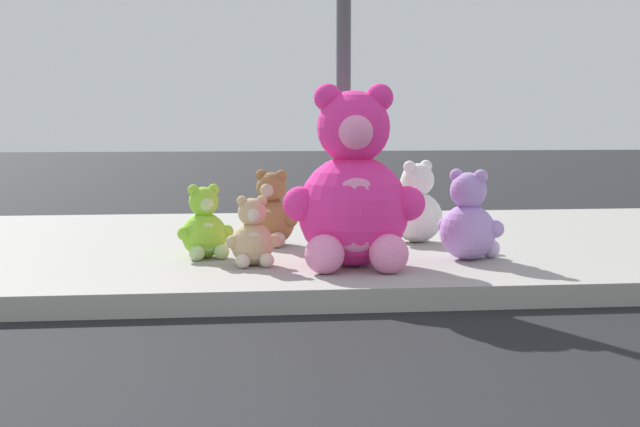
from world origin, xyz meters
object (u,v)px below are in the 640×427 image
at_px(plush_brown, 271,215).
at_px(plush_lime, 205,228).
at_px(sign_pole, 344,29).
at_px(plush_pink_large, 354,194).
at_px(plush_tan, 252,238).
at_px(plush_white, 415,209).
at_px(plush_lavender, 469,223).

bearing_deg(plush_brown, plush_lime, -130.92).
relative_size(sign_pole, plush_pink_large, 2.51).
bearing_deg(plush_lime, sign_pole, 4.46).
height_order(plush_pink_large, plush_tan, plush_pink_large).
bearing_deg(plush_brown, plush_white, 2.35).
distance_m(plush_lime, plush_tan, 0.52).
distance_m(plush_white, plush_tan, 1.75).
xyz_separation_m(plush_brown, plush_tan, (-0.18, -0.99, -0.05)).
height_order(sign_pole, plush_tan, sign_pole).
xyz_separation_m(plush_lime, plush_lavender, (1.93, -0.29, 0.05)).
bearing_deg(plush_lime, plush_lavender, -8.47).
height_order(sign_pole, plush_brown, sign_pole).
xyz_separation_m(plush_pink_large, plush_brown, (-0.52, 1.11, -0.26)).
height_order(plush_white, plush_tan, plush_white).
relative_size(sign_pole, plush_tan, 6.46).
xyz_separation_m(plush_lime, plush_brown, (0.53, 0.61, 0.03)).
relative_size(plush_lime, plush_white, 0.80).
bearing_deg(plush_white, plush_lavender, -78.66).
relative_size(plush_lime, plush_brown, 0.89).
bearing_deg(sign_pole, plush_brown, 135.06).
bearing_deg(plush_pink_large, sign_pole, 89.19).
bearing_deg(plush_lime, plush_brown, 49.08).
bearing_deg(plush_lavender, plush_lime, 171.53).
relative_size(sign_pole, plush_white, 4.65).
height_order(plush_pink_large, plush_brown, plush_pink_large).
bearing_deg(plush_brown, plush_tan, -100.52).
bearing_deg(plush_tan, plush_white, 36.65).
distance_m(plush_white, plush_lavender, 0.96).
bearing_deg(plush_lavender, sign_pole, 157.24).
bearing_deg(plush_pink_large, plush_lime, 154.12).
relative_size(plush_lavender, plush_brown, 1.08).
distance_m(sign_pole, plush_lime, 1.81).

